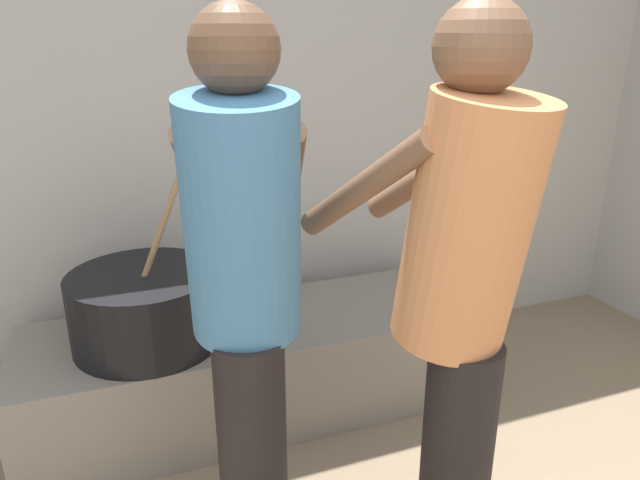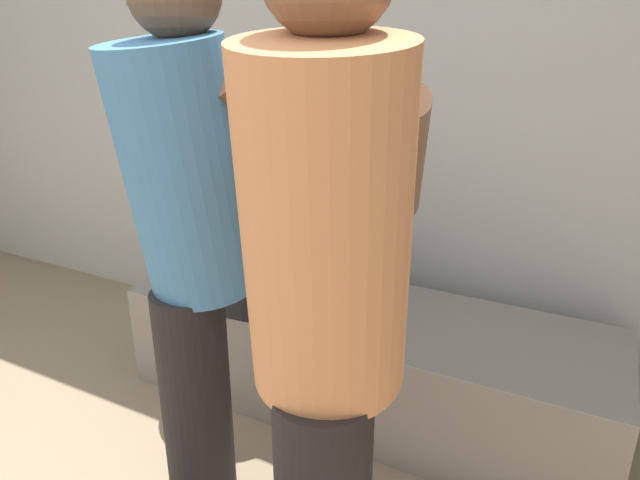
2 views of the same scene
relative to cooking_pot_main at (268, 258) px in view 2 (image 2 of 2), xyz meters
name	(u,v)px [view 2 (image 2 of 2)]	position (x,y,z in m)	size (l,w,h in m)	color
block_enclosure_rear	(335,112)	(0.04, 0.54, 0.53)	(5.73, 0.20, 2.20)	#ADA8A0
hearth_ledge	(363,357)	(0.42, 0.02, -0.36)	(1.89, 0.60, 0.43)	slate
cooking_pot_main	(268,258)	(0.00, 0.00, 0.00)	(0.57, 0.57, 0.74)	black
cook_in_orange_shirt	(326,316)	(0.75, -0.96, 0.37)	(0.52, 0.74, 1.65)	black
cook_in_blue_shirt	(192,236)	(0.24, -0.72, 0.37)	(0.48, 0.73, 1.64)	black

